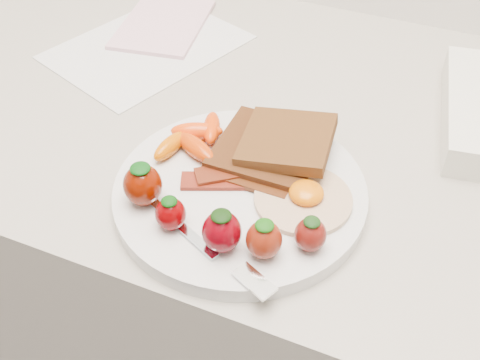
% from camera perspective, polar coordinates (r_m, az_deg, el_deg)
% --- Properties ---
extents(counter, '(2.00, 0.60, 0.90)m').
position_cam_1_polar(counter, '(1.09, 4.07, -13.36)').
color(counter, gray).
rests_on(counter, ground).
extents(plate, '(0.27, 0.27, 0.02)m').
position_cam_1_polar(plate, '(0.64, -0.00, -1.23)').
color(plate, silver).
rests_on(plate, counter).
extents(toast_lower, '(0.11, 0.11, 0.01)m').
position_cam_1_polar(toast_lower, '(0.67, 2.70, 2.92)').
color(toast_lower, black).
rests_on(toast_lower, plate).
extents(toast_upper, '(0.11, 0.11, 0.02)m').
position_cam_1_polar(toast_upper, '(0.66, 4.47, 3.77)').
color(toast_upper, black).
rests_on(toast_upper, toast_lower).
extents(fried_egg, '(0.11, 0.11, 0.02)m').
position_cam_1_polar(fried_egg, '(0.62, 6.08, -1.66)').
color(fried_egg, silver).
rests_on(fried_egg, plate).
extents(bacon_strips, '(0.12, 0.09, 0.01)m').
position_cam_1_polar(bacon_strips, '(0.64, -0.18, 0.33)').
color(bacon_strips, '#4B0908').
rests_on(bacon_strips, plate).
extents(baby_carrots, '(0.08, 0.11, 0.02)m').
position_cam_1_polar(baby_carrots, '(0.68, -4.35, 3.98)').
color(baby_carrots, '#E83F08').
rests_on(baby_carrots, plate).
extents(strawberries, '(0.21, 0.07, 0.05)m').
position_cam_1_polar(strawberries, '(0.58, -2.84, -3.46)').
color(strawberries, '#580E00').
rests_on(strawberries, plate).
extents(fork, '(0.16, 0.08, 0.00)m').
position_cam_1_polar(fork, '(0.57, -2.50, -6.75)').
color(fork, silver).
rests_on(fork, plate).
extents(paper_sheet, '(0.27, 0.31, 0.00)m').
position_cam_1_polar(paper_sheet, '(0.91, -8.78, 12.35)').
color(paper_sheet, silver).
rests_on(paper_sheet, counter).
extents(notepad, '(0.15, 0.19, 0.01)m').
position_cam_1_polar(notepad, '(0.95, -7.28, 14.47)').
color(notepad, '#D9A8B9').
rests_on(notepad, paper_sheet).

